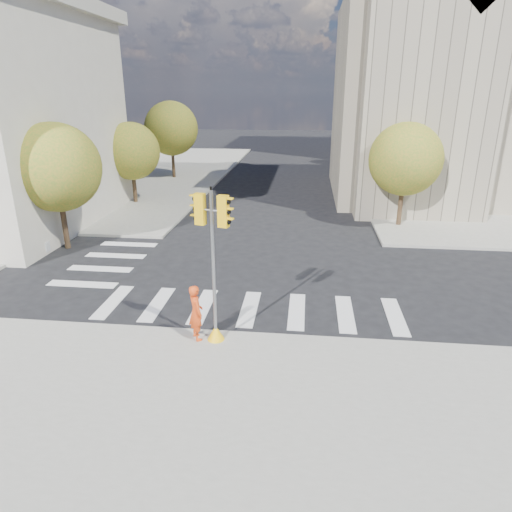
% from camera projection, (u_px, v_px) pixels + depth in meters
% --- Properties ---
extents(ground, '(160.00, 160.00, 0.00)m').
position_uv_depth(ground, '(258.00, 288.00, 19.18)').
color(ground, black).
rests_on(ground, ground).
extents(sidewalk_far_right, '(28.00, 40.00, 0.15)m').
position_uv_depth(sidewalk_far_right, '(508.00, 181.00, 41.31)').
color(sidewalk_far_right, gray).
rests_on(sidewalk_far_right, ground).
extents(sidewalk_far_left, '(28.00, 40.00, 0.15)m').
position_uv_depth(sidewalk_far_left, '(87.00, 172.00, 45.53)').
color(sidewalk_far_left, gray).
rests_on(sidewalk_far_left, ground).
extents(civic_building, '(26.00, 16.00, 19.39)m').
position_uv_depth(civic_building, '(501.00, 98.00, 32.89)').
color(civic_building, gray).
rests_on(civic_building, ground).
extents(office_tower, '(20.00, 18.00, 30.00)m').
position_uv_depth(office_tower, '(494.00, 22.00, 50.91)').
color(office_tower, '#9EA0A3').
rests_on(office_tower, ground).
extents(tree_lw_near, '(4.40, 4.40, 6.41)m').
position_uv_depth(tree_lw_near, '(56.00, 168.00, 22.58)').
color(tree_lw_near, '#382616').
rests_on(tree_lw_near, ground).
extents(tree_lw_mid, '(4.00, 4.00, 5.77)m').
position_uv_depth(tree_lw_mid, '(131.00, 151.00, 32.06)').
color(tree_lw_mid, '#382616').
rests_on(tree_lw_mid, ground).
extents(tree_lw_far, '(4.80, 4.80, 6.95)m').
position_uv_depth(tree_lw_far, '(171.00, 129.00, 41.13)').
color(tree_lw_far, '#382616').
rests_on(tree_lw_far, ground).
extents(tree_re_near, '(4.20, 4.20, 6.16)m').
position_uv_depth(tree_re_near, '(405.00, 159.00, 26.33)').
color(tree_re_near, '#382616').
rests_on(tree_re_near, ground).
extents(tree_re_mid, '(4.60, 4.60, 6.66)m').
position_uv_depth(tree_re_mid, '(378.00, 135.00, 37.43)').
color(tree_re_mid, '#382616').
rests_on(tree_re_mid, ground).
extents(tree_re_far, '(4.00, 4.00, 5.88)m').
position_uv_depth(tree_re_far, '(362.00, 129.00, 48.80)').
color(tree_re_far, '#382616').
rests_on(tree_re_far, ground).
extents(lamp_near, '(0.35, 0.18, 8.11)m').
position_uv_depth(lamp_near, '(402.00, 143.00, 29.83)').
color(lamp_near, black).
rests_on(lamp_near, sidewalk_far_right).
extents(lamp_far, '(0.35, 0.18, 8.11)m').
position_uv_depth(lamp_far, '(374.00, 127.00, 42.90)').
color(lamp_far, black).
rests_on(lamp_far, sidewalk_far_right).
extents(traffic_signal, '(1.08, 0.56, 5.05)m').
position_uv_depth(traffic_signal, '(214.00, 278.00, 14.18)').
color(traffic_signal, yellow).
rests_on(traffic_signal, sidewalk_near).
extents(photographer, '(0.75, 0.82, 1.88)m').
position_uv_depth(photographer, '(196.00, 312.00, 14.67)').
color(photographer, '#DD4414').
rests_on(photographer, sidewalk_near).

